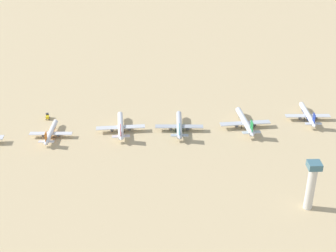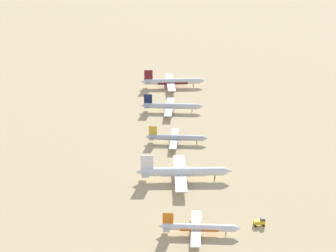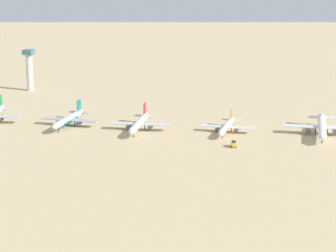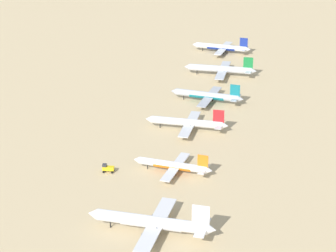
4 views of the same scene
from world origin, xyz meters
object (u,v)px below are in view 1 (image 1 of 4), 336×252
parked_jet_2 (179,125)px  control_tower (311,183)px  parked_jet_3 (121,126)px  parked_jet_4 (51,132)px  parked_jet_0 (307,114)px  parked_jet_1 (245,122)px  service_truck (47,116)px

parked_jet_2 → control_tower: 116.78m
control_tower → parked_jet_3: bearing=49.8°
parked_jet_2 → parked_jet_4: bearing=94.8°
parked_jet_0 → parked_jet_4: (-22.73, 190.44, -0.45)m
parked_jet_1 → parked_jet_3: bearing=92.5°
service_truck → parked_jet_3: bearing=-110.3°
parked_jet_2 → service_truck: 102.37m
parked_jet_1 → service_truck: bearing=83.4°
service_truck → parked_jet_1: bearing=-96.6°
parked_jet_0 → service_truck: parked_jet_0 is taller
parked_jet_2 → service_truck: parked_jet_2 is taller
service_truck → parked_jet_4: bearing=-163.7°
parked_jet_0 → parked_jet_4: parked_jet_0 is taller
parked_jet_0 → parked_jet_1: size_ratio=0.91×
parked_jet_0 → parked_jet_2: size_ratio=0.97×
service_truck → control_tower: bearing=-124.4°
parked_jet_4 → service_truck: parked_jet_4 is taller
parked_jet_1 → parked_jet_3: (-4.02, 91.48, -0.25)m
parked_jet_1 → parked_jet_3: 91.56m
parked_jet_1 → control_tower: 100.37m
parked_jet_3 → service_truck: (21.29, 57.43, -2.18)m
parked_jet_1 → parked_jet_3: size_ratio=1.06×
parked_jet_0 → parked_jet_3: (-15.46, 141.36, 0.21)m
parked_jet_1 → parked_jet_2: parked_jet_1 is taller
parked_jet_2 → parked_jet_4: size_ratio=1.16×
parked_jet_4 → control_tower: control_tower is taller
parked_jet_1 → parked_jet_0: bearing=-77.1°
parked_jet_2 → parked_jet_3: (-0.42, 42.77, 0.10)m
parked_jet_3 → parked_jet_4: parked_jet_3 is taller
parked_jet_0 → parked_jet_2: 99.72m
parked_jet_3 → parked_jet_4: size_ratio=1.17×
parked_jet_0 → control_tower: control_tower is taller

